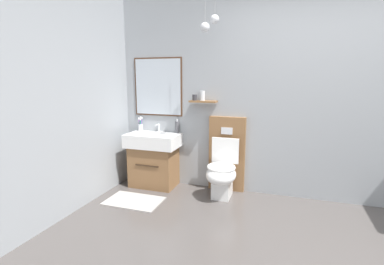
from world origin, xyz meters
The scene contains 8 objects.
wall_back centered at (-0.02, 1.65, 1.36)m, with size 5.47×0.55×2.71m.
wall_left centered at (-2.68, 0.00, 1.36)m, with size 0.12×3.42×2.71m, color #999EA3.
bath_mat centered at (-2.11, 0.82, 0.01)m, with size 0.68×0.44×0.01m, color #9E9993.
vanity_sink_left centered at (-2.11, 1.40, 0.40)m, with size 0.72×0.46×0.74m.
tap_on_left_sink centered at (-2.11, 1.56, 0.81)m, with size 0.03×0.13×0.11m.
toilet centered at (-1.12, 1.39, 0.38)m, with size 0.48×0.63×1.00m.
toothbrush_cup centered at (-2.39, 1.55, 0.80)m, with size 0.07×0.07×0.21m.
soap_dispenser centered at (-1.83, 1.56, 0.83)m, with size 0.06×0.06×0.20m.
Camera 1 is at (-0.38, -2.10, 1.50)m, focal length 26.88 mm.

